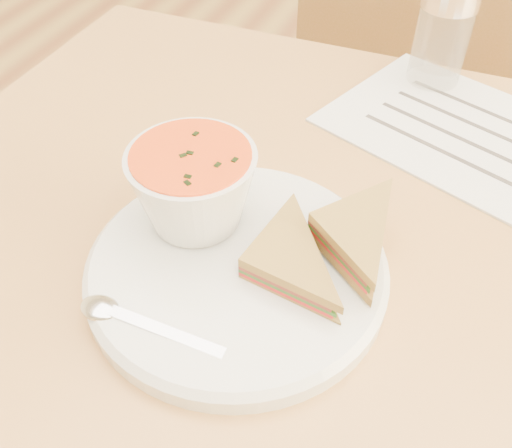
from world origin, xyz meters
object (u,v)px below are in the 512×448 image
at_px(dining_table, 336,423).
at_px(soup_bowl, 194,191).
at_px(plate, 237,270).
at_px(chair_far, 353,160).
at_px(condiment_shaker, 442,36).

xyz_separation_m(dining_table, soup_bowl, (-0.16, -0.06, 0.43)).
relative_size(plate, soup_bowl, 2.32).
distance_m(chair_far, condiment_shaker, 0.39).
relative_size(chair_far, plate, 3.60).
distance_m(plate, condiment_shaker, 0.41).
bearing_deg(dining_table, chair_far, 103.66).
xyz_separation_m(dining_table, plate, (-0.10, -0.09, 0.38)).
bearing_deg(chair_far, plate, 98.00).
bearing_deg(condiment_shaker, soup_bowl, -113.54).
distance_m(dining_table, condiment_shaker, 0.53).
relative_size(dining_table, plate, 3.80).
xyz_separation_m(chair_far, condiment_shaker, (0.11, -0.15, 0.34)).
distance_m(chair_far, soup_bowl, 0.61).
relative_size(dining_table, chair_far, 1.06).
xyz_separation_m(soup_bowl, condiment_shaker, (0.16, 0.36, 0.01)).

